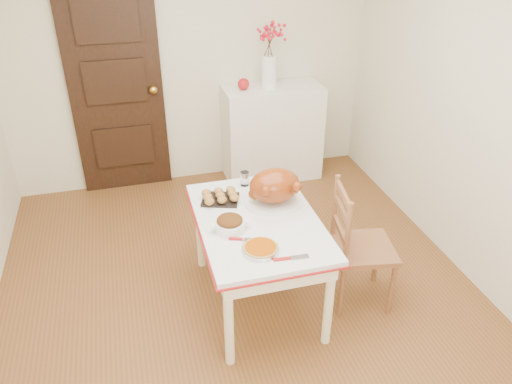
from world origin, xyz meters
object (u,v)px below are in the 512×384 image
object	(u,v)px
chair_oak	(363,246)
turkey_platter	(274,187)
sideboard	(272,133)
pumpkin_pie	(261,248)
kitchen_table	(258,261)

from	to	relation	value
chair_oak	turkey_platter	distance (m)	0.74
sideboard	pumpkin_pie	bearing A→B (deg)	-108.87
turkey_platter	pumpkin_pie	size ratio (longest dim) A/B	1.85
sideboard	pumpkin_pie	world-z (taller)	sideboard
turkey_platter	pumpkin_pie	bearing A→B (deg)	-109.76
chair_oak	pumpkin_pie	xyz separation A→B (m)	(-0.79, -0.17, 0.26)
kitchen_table	pumpkin_pie	xyz separation A→B (m)	(-0.08, -0.34, 0.38)
chair_oak	turkey_platter	world-z (taller)	turkey_platter
sideboard	chair_oak	size ratio (longest dim) A/B	1.03
sideboard	pumpkin_pie	distance (m)	2.29
kitchen_table	turkey_platter	world-z (taller)	turkey_platter
kitchen_table	pumpkin_pie	size ratio (longest dim) A/B	5.29
pumpkin_pie	chair_oak	bearing A→B (deg)	12.30
sideboard	chair_oak	xyz separation A→B (m)	(0.06, -1.98, -0.02)
chair_oak	turkey_platter	size ratio (longest dim) A/B	2.27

